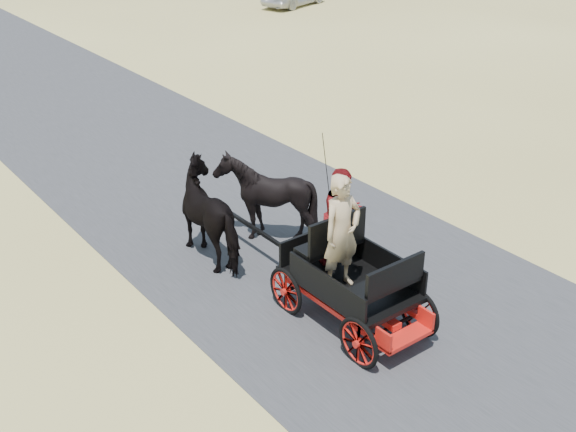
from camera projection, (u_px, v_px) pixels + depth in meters
ground at (435, 336)px, 10.96m from camera, size 140.00×140.00×0.00m
road at (435, 336)px, 10.96m from camera, size 6.00×140.00×0.01m
carriage at (351, 302)px, 11.14m from camera, size 1.30×2.40×0.72m
horse_left at (215, 214)px, 12.75m from camera, size 0.91×2.01×1.70m
horse_right at (266, 197)px, 13.34m from camera, size 1.37×1.54×1.70m
driver_man at (342, 232)px, 10.50m from camera, size 0.66×0.43×1.80m
passenger_woman at (342, 216)px, 11.21m from camera, size 0.77×0.60×1.58m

